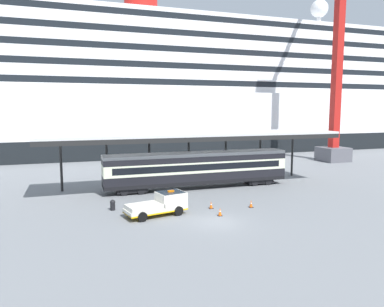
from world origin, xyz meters
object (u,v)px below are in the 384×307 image
cruise_ship (156,92)px  traffic_cone_far (220,212)px  traffic_cone_mid (211,205)px  quay_bollard (113,205)px  service_truck (161,203)px  dockside_crane (340,65)px  train_carriage (198,168)px  traffic_cone_near (251,204)px

cruise_ship → traffic_cone_far: (-5.70, -48.60, -12.17)m
traffic_cone_mid → traffic_cone_far: bearing=-92.7°
quay_bollard → service_truck: bearing=-35.5°
traffic_cone_far → quay_bollard: bearing=151.2°
traffic_cone_far → dockside_crane: 42.86m
traffic_cone_mid → train_carriage: bearing=78.7°
cruise_ship → traffic_cone_far: bearing=-96.7°
cruise_ship → service_truck: cruise_ship is taller
train_carriage → traffic_cone_near: (1.91, -9.36, -1.96)m
traffic_cone_mid → dockside_crane: 41.53m
train_carriage → dockside_crane: (30.05, 12.86, 14.10)m
dockside_crane → traffic_cone_near: bearing=-141.7°
cruise_ship → dockside_crane: (26.17, -24.87, 3.90)m
cruise_ship → traffic_cone_mid: size_ratio=215.83×
quay_bollard → traffic_cone_near: bearing=-14.4°
cruise_ship → traffic_cone_far: size_ratio=206.54×
service_truck → quay_bollard: bearing=144.5°
service_truck → quay_bollard: (-3.81, 2.72, -0.47)m
traffic_cone_near → traffic_cone_mid: (-3.62, 0.83, -0.02)m
cruise_ship → train_carriage: 39.29m
traffic_cone_near → traffic_cone_far: bearing=-158.0°
cruise_ship → service_truck: bearing=-102.5°
service_truck → cruise_ship: bearing=77.5°
train_carriage → service_truck: train_carriage is taller
traffic_cone_near → quay_bollard: bearing=165.6°
train_carriage → traffic_cone_far: train_carriage is taller
train_carriage → traffic_cone_mid: size_ratio=31.72×
traffic_cone_near → traffic_cone_far: 4.02m
train_carriage → quay_bollard: bearing=-148.7°
traffic_cone_mid → quay_bollard: size_ratio=0.70×
traffic_cone_near → service_truck: bearing=177.2°
train_carriage → traffic_cone_mid: 8.91m
traffic_cone_far → quay_bollard: size_ratio=0.73×
dockside_crane → service_truck: bearing=-149.1°
cruise_ship → train_carriage: (-3.88, -37.74, -10.21)m
train_carriage → quay_bollard: size_ratio=22.04×
service_truck → traffic_cone_near: (8.36, -0.41, -0.64)m
service_truck → traffic_cone_mid: (4.75, 0.42, -0.66)m
traffic_cone_mid → quay_bollard: bearing=165.0°
service_truck → traffic_cone_far: bearing=-22.5°
dockside_crane → quay_bollard: 47.35m
cruise_ship → train_carriage: bearing=-95.9°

